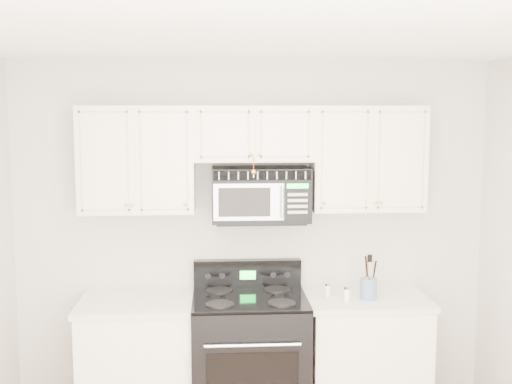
{
  "coord_description": "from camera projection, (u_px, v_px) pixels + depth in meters",
  "views": [
    {
      "loc": [
        -0.27,
        -2.96,
        2.23
      ],
      "look_at": [
        0.0,
        1.3,
        1.69
      ],
      "focal_mm": 45.0,
      "sensor_mm": 36.0,
      "label": 1
    }
  ],
  "objects": [
    {
      "name": "room",
      "position": [
        273.0,
        307.0,
        3.07
      ],
      "size": [
        3.51,
        3.51,
        2.61
      ],
      "color": "olive",
      "rests_on": "ground"
    },
    {
      "name": "shaker_salt",
      "position": [
        328.0,
        290.0,
        4.57
      ],
      "size": [
        0.04,
        0.04,
        0.09
      ],
      "color": "white",
      "rests_on": "base_cabinet_right"
    },
    {
      "name": "upper_cabinets",
      "position": [
        253.0,
        153.0,
        4.56
      ],
      "size": [
        2.44,
        0.37,
        0.75
      ],
      "color": "white",
      "rests_on": "ground"
    },
    {
      "name": "range",
      "position": [
        250.0,
        358.0,
        4.57
      ],
      "size": [
        0.8,
        0.73,
        1.13
      ],
      "color": "black",
      "rests_on": "ground"
    },
    {
      "name": "base_cabinet_right",
      "position": [
        365.0,
        362.0,
        4.65
      ],
      "size": [
        0.86,
        0.65,
        0.92
      ],
      "color": "white",
      "rests_on": "ground"
    },
    {
      "name": "microwave",
      "position": [
        261.0,
        194.0,
        4.58
      ],
      "size": [
        0.7,
        0.4,
        0.38
      ],
      "color": "black",
      "rests_on": "ground"
    },
    {
      "name": "utensil_crock",
      "position": [
        368.0,
        287.0,
        4.5
      ],
      "size": [
        0.12,
        0.12,
        0.32
      ],
      "color": "slate",
      "rests_on": "base_cabinet_right"
    },
    {
      "name": "base_cabinet_left",
      "position": [
        142.0,
        367.0,
        4.55
      ],
      "size": [
        0.86,
        0.65,
        0.92
      ],
      "color": "white",
      "rests_on": "ground"
    },
    {
      "name": "shaker_pepper",
      "position": [
        347.0,
        294.0,
        4.45
      ],
      "size": [
        0.04,
        0.04,
        0.1
      ],
      "color": "white",
      "rests_on": "base_cabinet_right"
    }
  ]
}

